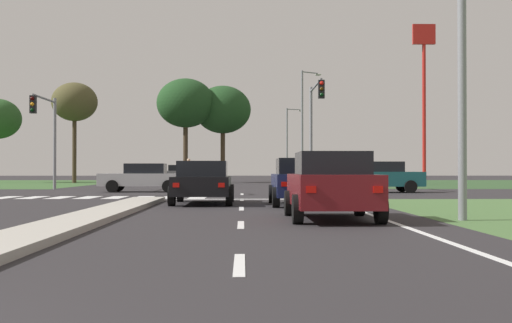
{
  "coord_description": "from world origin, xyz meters",
  "views": [
    {
      "loc": [
        3.54,
        -3.83,
        1.17
      ],
      "look_at": [
        4.14,
        27.12,
        1.54
      ],
      "focal_mm": 47.76,
      "sensor_mm": 36.0,
      "label": 1
    }
  ],
  "objects_px": {
    "fastfood_pole_sign": "(424,69)",
    "treeline_second": "(75,102)",
    "car_navy_fifth": "(301,181)",
    "street_lamp_fourth": "(288,140)",
    "street_lamp_third": "(304,121)",
    "traffic_signal_far_right": "(315,115)",
    "traffic_signal_far_left": "(47,125)",
    "car_maroon_third": "(331,185)",
    "car_grey_sixth": "(178,174)",
    "treeline_third": "(186,103)",
    "treeline_fourth": "(223,110)",
    "pedestrian_at_median": "(189,169)",
    "car_black_near": "(203,182)",
    "car_silver_second": "(143,177)",
    "car_teal_fourth": "(379,177)"
  },
  "relations": [
    {
      "from": "car_silver_second",
      "to": "street_lamp_fourth",
      "type": "xyz_separation_m",
      "value": [
        10.47,
        42.22,
        3.88
      ]
    },
    {
      "from": "car_navy_fifth",
      "to": "fastfood_pole_sign",
      "type": "height_order",
      "value": "fastfood_pole_sign"
    },
    {
      "from": "car_maroon_third",
      "to": "car_grey_sixth",
      "type": "relative_size",
      "value": 1.03
    },
    {
      "from": "traffic_signal_far_left",
      "to": "treeline_third",
      "type": "height_order",
      "value": "treeline_third"
    },
    {
      "from": "car_teal_fourth",
      "to": "car_navy_fifth",
      "type": "relative_size",
      "value": 1.0
    },
    {
      "from": "street_lamp_third",
      "to": "car_maroon_third",
      "type": "bearing_deg",
      "value": -94.23
    },
    {
      "from": "car_teal_fourth",
      "to": "street_lamp_fourth",
      "type": "distance_m",
      "value": 43.51
    },
    {
      "from": "car_maroon_third",
      "to": "treeline_fourth",
      "type": "distance_m",
      "value": 47.59
    },
    {
      "from": "traffic_signal_far_right",
      "to": "treeline_fourth",
      "type": "xyz_separation_m",
      "value": [
        -5.92,
        24.58,
        2.46
      ]
    },
    {
      "from": "traffic_signal_far_right",
      "to": "traffic_signal_far_left",
      "type": "height_order",
      "value": "traffic_signal_far_right"
    },
    {
      "from": "car_grey_sixth",
      "to": "fastfood_pole_sign",
      "type": "relative_size",
      "value": 0.32
    },
    {
      "from": "traffic_signal_far_left",
      "to": "treeline_fourth",
      "type": "bearing_deg",
      "value": 69.02
    },
    {
      "from": "treeline_third",
      "to": "treeline_fourth",
      "type": "xyz_separation_m",
      "value": [
        3.33,
        1.42,
        -0.46
      ]
    },
    {
      "from": "car_navy_fifth",
      "to": "pedestrian_at_median",
      "type": "distance_m",
      "value": 23.31
    },
    {
      "from": "street_lamp_fourth",
      "to": "traffic_signal_far_right",
      "type": "bearing_deg",
      "value": -91.7
    },
    {
      "from": "car_silver_second",
      "to": "treeline_third",
      "type": "height_order",
      "value": "treeline_third"
    },
    {
      "from": "car_navy_fifth",
      "to": "treeline_third",
      "type": "height_order",
      "value": "treeline_third"
    },
    {
      "from": "street_lamp_fourth",
      "to": "treeline_fourth",
      "type": "height_order",
      "value": "treeline_fourth"
    },
    {
      "from": "car_silver_second",
      "to": "street_lamp_third",
      "type": "xyz_separation_m",
      "value": [
        10.43,
        22.19,
        4.59
      ]
    },
    {
      "from": "car_black_near",
      "to": "traffic_signal_far_right",
      "type": "relative_size",
      "value": 0.76
    },
    {
      "from": "traffic_signal_far_right",
      "to": "pedestrian_at_median",
      "type": "xyz_separation_m",
      "value": [
        -7.64,
        6.6,
        -3.03
      ]
    },
    {
      "from": "car_silver_second",
      "to": "car_grey_sixth",
      "type": "xyz_separation_m",
      "value": [
        -0.63,
        25.67,
        0.05
      ]
    },
    {
      "from": "fastfood_pole_sign",
      "to": "treeline_second",
      "type": "height_order",
      "value": "fastfood_pole_sign"
    },
    {
      "from": "car_maroon_third",
      "to": "treeline_third",
      "type": "distance_m",
      "value": 46.64
    },
    {
      "from": "car_grey_sixth",
      "to": "pedestrian_at_median",
      "type": "bearing_deg",
      "value": 97.82
    },
    {
      "from": "traffic_signal_far_left",
      "to": "car_navy_fifth",
      "type": "bearing_deg",
      "value": -51.53
    },
    {
      "from": "street_lamp_fourth",
      "to": "pedestrian_at_median",
      "type": "bearing_deg",
      "value": -104.92
    },
    {
      "from": "traffic_signal_far_right",
      "to": "treeline_fourth",
      "type": "relative_size",
      "value": 0.68
    },
    {
      "from": "car_black_near",
      "to": "car_grey_sixth",
      "type": "xyz_separation_m",
      "value": [
        -4.49,
        38.19,
        0.06
      ]
    },
    {
      "from": "car_navy_fifth",
      "to": "street_lamp_third",
      "type": "bearing_deg",
      "value": 84.76
    },
    {
      "from": "pedestrian_at_median",
      "to": "fastfood_pole_sign",
      "type": "bearing_deg",
      "value": 20.21
    },
    {
      "from": "car_silver_second",
      "to": "car_navy_fifth",
      "type": "relative_size",
      "value": 1.01
    },
    {
      "from": "street_lamp_third",
      "to": "street_lamp_fourth",
      "type": "relative_size",
      "value": 1.17
    },
    {
      "from": "car_grey_sixth",
      "to": "treeline_second",
      "type": "distance_m",
      "value": 11.1
    },
    {
      "from": "street_lamp_third",
      "to": "car_teal_fourth",
      "type": "bearing_deg",
      "value": -85.55
    },
    {
      "from": "car_teal_fourth",
      "to": "treeline_third",
      "type": "height_order",
      "value": "treeline_third"
    },
    {
      "from": "car_silver_second",
      "to": "pedestrian_at_median",
      "type": "xyz_separation_m",
      "value": [
        1.65,
        9.11,
        0.45
      ]
    },
    {
      "from": "car_silver_second",
      "to": "treeline_fourth",
      "type": "xyz_separation_m",
      "value": [
        3.37,
        27.09,
        5.94
      ]
    },
    {
      "from": "car_maroon_third",
      "to": "car_grey_sixth",
      "type": "distance_m",
      "value": 46.32
    },
    {
      "from": "car_black_near",
      "to": "car_maroon_third",
      "type": "distance_m",
      "value": 8.2
    },
    {
      "from": "car_navy_fifth",
      "to": "street_lamp_fourth",
      "type": "bearing_deg",
      "value": 86.59
    },
    {
      "from": "car_black_near",
      "to": "car_navy_fifth",
      "type": "height_order",
      "value": "car_navy_fifth"
    },
    {
      "from": "car_silver_second",
      "to": "treeline_second",
      "type": "relative_size",
      "value": 0.51
    },
    {
      "from": "car_grey_sixth",
      "to": "treeline_third",
      "type": "xyz_separation_m",
      "value": [
        0.67,
        -0.0,
        6.35
      ]
    },
    {
      "from": "pedestrian_at_median",
      "to": "treeline_second",
      "type": "distance_m",
      "value": 20.06
    },
    {
      "from": "car_navy_fifth",
      "to": "treeline_fourth",
      "type": "distance_m",
      "value": 41.23
    },
    {
      "from": "traffic_signal_far_right",
      "to": "fastfood_pole_sign",
      "type": "xyz_separation_m",
      "value": [
        10.37,
        15.41,
        4.97
      ]
    },
    {
      "from": "car_navy_fifth",
      "to": "car_grey_sixth",
      "type": "bearing_deg",
      "value": 101.22
    },
    {
      "from": "car_grey_sixth",
      "to": "street_lamp_fourth",
      "type": "height_order",
      "value": "street_lamp_fourth"
    },
    {
      "from": "street_lamp_fourth",
      "to": "car_navy_fifth",
      "type": "bearing_deg",
      "value": -93.41
    }
  ]
}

